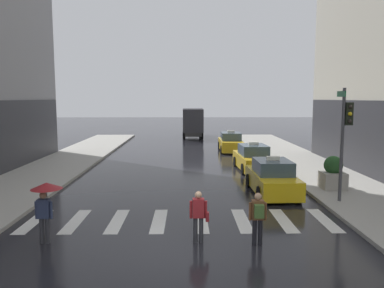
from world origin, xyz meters
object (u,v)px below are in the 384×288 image
at_px(planter_near_corner, 333,174).
at_px(pedestrian_with_handbag, 199,214).
at_px(taxi_third, 231,143).
at_px(box_truck, 193,122).
at_px(traffic_light_pole, 345,129).
at_px(taxi_lead, 272,178).
at_px(taxi_second, 253,159).
at_px(pedestrian_with_umbrella, 46,196).
at_px(pedestrian_with_backpack, 258,215).

bearing_deg(planter_near_corner, pedestrian_with_handbag, -135.86).
xyz_separation_m(taxi_third, box_truck, (-3.06, 11.22, 1.13)).
xyz_separation_m(traffic_light_pole, taxi_lead, (-2.57, 1.93, -2.53)).
relative_size(taxi_third, planter_near_corner, 2.85).
relative_size(taxi_lead, taxi_second, 0.99).
bearing_deg(pedestrian_with_umbrella, pedestrian_with_handbag, -0.17).
xyz_separation_m(pedestrian_with_backpack, planter_near_corner, (4.93, 6.79, -0.10)).
bearing_deg(taxi_third, pedestrian_with_umbrella, -111.45).
height_order(box_truck, pedestrian_with_handbag, box_truck).
bearing_deg(box_truck, taxi_lead, -82.54).
height_order(taxi_second, planter_near_corner, taxi_second).
bearing_deg(taxi_lead, traffic_light_pole, -36.92).
xyz_separation_m(box_truck, pedestrian_with_backpack, (1.48, -32.19, -0.88)).
bearing_deg(pedestrian_with_backpack, planter_near_corner, 54.01).
distance_m(traffic_light_pole, planter_near_corner, 3.32).
distance_m(traffic_light_pole, box_truck, 28.33).
relative_size(taxi_second, pedestrian_with_handbag, 2.79).
bearing_deg(pedestrian_with_backpack, pedestrian_with_handbag, 172.03).
height_order(box_truck, planter_near_corner, box_truck).
distance_m(taxi_lead, pedestrian_with_backpack, 6.74).
distance_m(taxi_second, taxi_third, 8.63).
bearing_deg(taxi_second, traffic_light_pole, -72.46).
height_order(traffic_light_pole, pedestrian_with_handbag, traffic_light_pole).
relative_size(traffic_light_pole, pedestrian_with_backpack, 2.91).
bearing_deg(traffic_light_pole, box_truck, 102.13).
xyz_separation_m(taxi_lead, pedestrian_with_backpack, (-1.89, -6.46, 0.25)).
height_order(taxi_lead, taxi_second, same).
bearing_deg(box_truck, pedestrian_with_umbrella, -99.03).
height_order(taxi_third, pedestrian_with_umbrella, pedestrian_with_umbrella).
xyz_separation_m(taxi_second, pedestrian_with_umbrella, (-8.55, -12.08, 0.79)).
bearing_deg(pedestrian_with_backpack, traffic_light_pole, 45.40).
bearing_deg(pedestrian_with_handbag, pedestrian_with_backpack, -7.97).
height_order(taxi_lead, taxi_third, same).
distance_m(taxi_lead, taxi_second, 5.88).
bearing_deg(traffic_light_pole, pedestrian_with_backpack, -134.60).
distance_m(box_truck, planter_near_corner, 26.21).
relative_size(taxi_lead, pedestrian_with_umbrella, 2.35).
height_order(taxi_second, box_truck, box_truck).
height_order(taxi_second, pedestrian_with_umbrella, pedestrian_with_umbrella).
distance_m(taxi_lead, planter_near_corner, 3.06).
relative_size(taxi_third, pedestrian_with_backpack, 2.76).
bearing_deg(taxi_second, pedestrian_with_backpack, -99.19).
bearing_deg(pedestrian_with_umbrella, taxi_lead, 36.27).
distance_m(pedestrian_with_umbrella, pedestrian_with_backpack, 6.58).
distance_m(taxi_third, pedestrian_with_handbag, 20.99).
relative_size(taxi_lead, box_truck, 0.61).
height_order(taxi_second, taxi_third, same).
bearing_deg(taxi_second, taxi_lead, -91.01).
relative_size(taxi_third, pedestrian_with_handbag, 2.76).
height_order(pedestrian_with_umbrella, pedestrian_with_handbag, pedestrian_with_umbrella).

